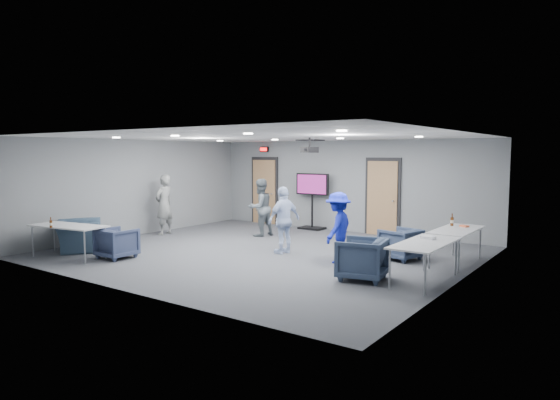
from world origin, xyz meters
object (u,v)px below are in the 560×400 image
Objects in this scene: bottle_right at (452,221)px; person_c at (284,220)px; tv_stand at (312,198)px; chair_right_a at (400,244)px; person_d at (338,227)px; table_right_a at (456,231)px; table_front_left at (68,227)px; person_a at (164,205)px; projector at (309,150)px; chair_right_b at (362,259)px; chair_front_a at (117,243)px; table_right_b at (425,245)px; bottle_front at (51,224)px; chair_front_b at (79,236)px; person_b at (260,208)px.

person_c is at bearing -153.72° from bottle_right.
chair_right_a is at bearing -33.97° from tv_stand.
person_d is 2.48m from table_right_a.
table_front_left is (-7.18, -4.42, 0.00)m from table_right_a.
person_a is 1.00× the size of tv_stand.
projector is at bearing -162.30° from bottle_right.
table_front_left is (-5.11, -3.06, -0.07)m from person_d.
chair_right_a is 3.03m from projector.
table_right_a is (1.00, 2.39, 0.30)m from chair_right_b.
chair_right_a is 6.25m from chair_front_a.
table_front_left is (-3.61, -3.19, -0.10)m from person_c.
chair_front_a is 6.56m from table_right_b.
tv_stand is at bearing 144.88° from projector.
projector reaches higher than table_front_left.
chair_right_b is 1.15m from table_right_b.
table_right_a is at bearing 120.11° from chair_right_a.
table_right_b is at bearing 92.45° from person_c.
chair_right_b is 0.50× the size of tv_stand.
bottle_right is (0.88, 0.73, 0.49)m from chair_right_a.
person_c reaches higher than bottle_front.
person_a is 2.85m from chair_front_b.
table_front_left reaches higher than chair_front_b.
chair_right_b is 0.76× the size of chair_front_b.
bottle_right is (0.78, 2.81, 0.45)m from chair_right_b.
chair_right_a is at bearing 94.66° from person_b.
tv_stand reaches higher than table_front_left.
tv_stand is at bearing 73.59° from bottle_front.
table_right_a is (2.07, 1.36, -0.07)m from person_d.
projector reaches higher than person_c.
chair_right_a is 2.08m from chair_right_b.
person_b is at bearing -178.75° from projector.
table_right_b is (1.00, 0.49, 0.30)m from chair_right_b.
bottle_front is (-5.05, -3.48, 0.06)m from person_d.
person_a is 3.91× the size of projector.
bottle_right is at bearing 153.00° from chair_right_b.
bottle_right reaches higher than chair_right_b.
person_a is 7.97m from table_right_a.
tv_stand is 3.90× the size of projector.
person_a is 6.86m from chair_right_a.
person_c is 3.63m from table_right_b.
chair_front_a is at bearing -144.94° from bottle_right.
person_a is 1.14× the size of person_d.
person_b is 2.13× the size of chair_right_a.
projector is at bearing -59.39° from tv_stand.
person_c is 3.73m from bottle_right.
projector is at bearing 80.48° from person_b.
projector is (4.44, 3.26, 2.04)m from chair_front_b.
chair_front_a is at bearing 3.25° from person_b.
person_c is at bearing 63.94° from person_b.
person_a is 6.19× the size of bottle_right.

